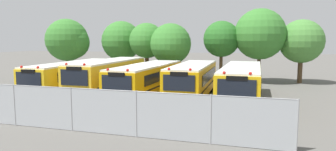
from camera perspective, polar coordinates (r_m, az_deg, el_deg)
The scene contains 15 objects.
ground_plane at distance 23.52m, azimuth -3.56°, elevation -3.75°, with size 160.00×160.00×0.00m, color #595651.
school_bus_0 at distance 26.51m, azimuth -17.49°, elevation 0.08°, with size 2.70×11.04×2.56m.
school_bus_1 at distance 24.93m, azimuth -11.11°, elevation 0.13°, with size 2.64×10.24×2.79m.
school_bus_2 at distance 23.11m, azimuth -3.88°, elevation -0.56°, with size 2.78×10.41×2.56m.
school_bus_3 at distance 22.45m, azimuth 4.73°, elevation -0.70°, with size 2.63×9.49×2.63m.
school_bus_4 at distance 21.69m, azimuth 13.78°, elevation -1.15°, with size 2.63×10.70×2.60m.
tree_0 at distance 36.11m, azimuth -18.30°, elevation 6.27°, with size 4.97×4.78×6.68m.
tree_1 at distance 35.62m, azimuth -8.99°, elevation 6.47°, with size 4.59×4.59×6.48m.
tree_2 at distance 32.60m, azimuth -3.98°, elevation 6.53°, with size 3.79×3.79×6.12m.
tree_3 at distance 30.88m, azimuth 0.45°, elevation 5.91°, with size 4.22×4.22×6.00m.
tree_4 at distance 31.62m, azimuth 10.22°, elevation 6.71°, with size 3.71×3.71×6.25m.
tree_5 at distance 31.59m, azimuth 16.85°, elevation 7.51°, with size 5.07×5.07×7.41m.
tree_6 at distance 32.71m, azimuth 23.78°, elevation 5.83°, with size 4.30×4.30×6.31m.
chainlink_fence at distance 14.89m, azimuth -17.83°, elevation -5.99°, with size 19.72×0.07×2.08m.
traffic_cone at distance 16.01m, azimuth -11.62°, elevation -8.00°, with size 0.36×0.36×0.48m, color #EA5914.
Camera 1 is at (7.91, -21.74, 4.27)m, focal length 32.14 mm.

